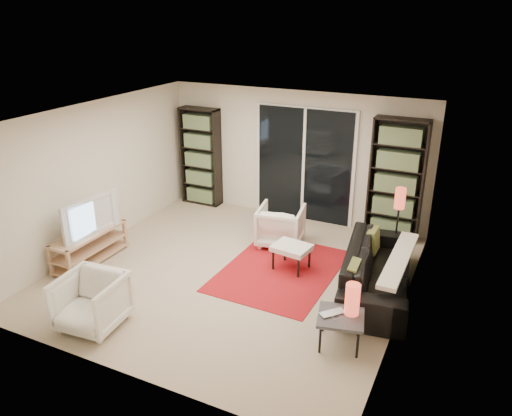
% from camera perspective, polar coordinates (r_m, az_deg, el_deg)
% --- Properties ---
extents(floor, '(5.00, 5.00, 0.00)m').
position_cam_1_polar(floor, '(7.67, -2.67, -7.40)').
color(floor, '#C4B796').
rests_on(floor, ground).
extents(wall_back, '(5.00, 0.02, 2.40)m').
position_cam_1_polar(wall_back, '(9.32, 4.48, 6.00)').
color(wall_back, beige).
rests_on(wall_back, ground).
extents(wall_front, '(5.00, 0.02, 2.40)m').
position_cam_1_polar(wall_front, '(5.31, -15.83, -7.85)').
color(wall_front, beige).
rests_on(wall_front, ground).
extents(wall_left, '(0.02, 5.00, 2.40)m').
position_cam_1_polar(wall_left, '(8.57, -17.76, 3.55)').
color(wall_left, beige).
rests_on(wall_left, ground).
extents(wall_right, '(0.02, 5.00, 2.40)m').
position_cam_1_polar(wall_right, '(6.44, 17.17, -2.51)').
color(wall_right, beige).
rests_on(wall_right, ground).
extents(ceiling, '(5.00, 5.00, 0.02)m').
position_cam_1_polar(ceiling, '(6.82, -3.03, 10.44)').
color(ceiling, white).
rests_on(ceiling, wall_back).
extents(sliding_door, '(1.92, 0.08, 2.16)m').
position_cam_1_polar(sliding_door, '(9.26, 5.53, 4.89)').
color(sliding_door, white).
rests_on(sliding_door, ground).
extents(bookshelf_left, '(0.80, 0.30, 1.95)m').
position_cam_1_polar(bookshelf_left, '(10.08, -6.34, 5.84)').
color(bookshelf_left, black).
rests_on(bookshelf_left, ground).
extents(bookshelf_right, '(0.90, 0.30, 2.10)m').
position_cam_1_polar(bookshelf_right, '(8.73, 15.74, 3.07)').
color(bookshelf_right, black).
rests_on(bookshelf_right, ground).
extents(tv_stand, '(0.43, 1.33, 0.50)m').
position_cam_1_polar(tv_stand, '(8.30, -18.45, -4.15)').
color(tv_stand, tan).
rests_on(tv_stand, floor).
extents(tv, '(0.28, 1.04, 0.60)m').
position_cam_1_polar(tv, '(8.08, -18.80, -0.77)').
color(tv, black).
rests_on(tv, tv_stand).
extents(rug, '(1.67, 2.23, 0.01)m').
position_cam_1_polar(rug, '(7.73, 2.75, -7.12)').
color(rug, '#AB1319').
rests_on(rug, floor).
extents(sofa, '(1.20, 2.37, 0.66)m').
position_cam_1_polar(sofa, '(7.28, 13.76, -6.85)').
color(sofa, black).
rests_on(sofa, floor).
extents(armchair_back, '(0.84, 0.86, 0.68)m').
position_cam_1_polar(armchair_back, '(8.41, 2.83, -2.02)').
color(armchair_back, white).
rests_on(armchair_back, floor).
extents(armchair_front, '(0.81, 0.83, 0.70)m').
position_cam_1_polar(armchair_front, '(6.65, -18.32, -10.16)').
color(armchair_front, white).
rests_on(armchair_front, floor).
extents(ottoman, '(0.60, 0.52, 0.40)m').
position_cam_1_polar(ottoman, '(7.63, 4.09, -4.67)').
color(ottoman, white).
rests_on(ottoman, floor).
extents(side_table, '(0.65, 0.65, 0.40)m').
position_cam_1_polar(side_table, '(6.10, 9.66, -12.33)').
color(side_table, '#404044').
rests_on(side_table, floor).
extents(laptop, '(0.35, 0.36, 0.02)m').
position_cam_1_polar(laptop, '(6.05, 8.93, -12.00)').
color(laptop, silver).
rests_on(laptop, side_table).
extents(table_lamp, '(0.17, 0.17, 0.39)m').
position_cam_1_polar(table_lamp, '(6.03, 10.96, -10.19)').
color(table_lamp, '#D5422B').
rests_on(table_lamp, side_table).
extents(floor_lamp, '(0.18, 0.18, 1.21)m').
position_cam_1_polar(floor_lamp, '(7.98, 16.04, 0.12)').
color(floor_lamp, black).
rests_on(floor_lamp, floor).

